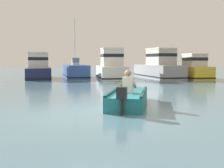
# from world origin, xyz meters

# --- Properties ---
(ground_plane) EXTENTS (120.00, 120.00, 0.00)m
(ground_plane) POSITION_xyz_m (0.00, 0.00, 0.00)
(ground_plane) COLOR slate
(rowboat_with_person) EXTENTS (1.67, 3.72, 1.19)m
(rowboat_with_person) POSITION_xyz_m (0.98, 1.24, 0.25)
(rowboat_with_person) COLOR #1E727A
(rowboat_with_person) RESTS_ON ground
(moored_boat_navy) EXTENTS (2.89, 5.30, 2.11)m
(moored_boat_navy) POSITION_xyz_m (-5.09, 14.80, 0.78)
(moored_boat_navy) COLOR #19234C
(moored_boat_navy) RESTS_ON ground
(moored_boat_blue) EXTENTS (2.97, 6.34, 4.95)m
(moored_boat_blue) POSITION_xyz_m (-2.31, 15.89, 0.53)
(moored_boat_blue) COLOR #2D519E
(moored_boat_blue) RESTS_ON ground
(moored_boat_white) EXTENTS (2.54, 5.44, 2.41)m
(moored_boat_white) POSITION_xyz_m (0.70, 14.24, 0.89)
(moored_boat_white) COLOR white
(moored_boat_white) RESTS_ON ground
(moored_boat_grey) EXTENTS (3.35, 6.92, 2.45)m
(moored_boat_grey) POSITION_xyz_m (4.64, 15.23, 0.91)
(moored_boat_grey) COLOR gray
(moored_boat_grey) RESTS_ON ground
(moored_boat_yellow) EXTENTS (2.24, 4.70, 2.00)m
(moored_boat_yellow) POSITION_xyz_m (7.23, 14.37, 0.75)
(moored_boat_yellow) COLOR gold
(moored_boat_yellow) RESTS_ON ground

